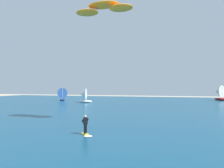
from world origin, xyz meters
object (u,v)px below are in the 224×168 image
at_px(kitesurfer, 86,128).
at_px(kite, 103,8).
at_px(sailboat_center_horizon, 219,93).
at_px(sailboat_far_right, 84,95).
at_px(sailboat_mid_left, 63,94).

distance_m(kitesurfer, kite, 14.85).
relative_size(kite, sailboat_center_horizon, 1.35).
height_order(kitesurfer, sailboat_center_horizon, sailboat_center_horizon).
bearing_deg(sailboat_center_horizon, kitesurfer, -108.21).
xyz_separation_m(sailboat_far_right, sailboat_center_horizon, (36.74, 22.58, 0.48)).
relative_size(kitesurfer, kite, 0.25).
bearing_deg(kite, sailboat_center_horizon, 68.43).
height_order(kitesurfer, sailboat_mid_left, sailboat_mid_left).
relative_size(kitesurfer, sailboat_center_horizon, 0.34).
relative_size(kite, sailboat_far_right, 1.67).
bearing_deg(sailboat_far_right, kitesurfer, -63.49).
relative_size(kitesurfer, sailboat_mid_left, 0.41).
bearing_deg(sailboat_mid_left, kitesurfer, -56.19).
height_order(kitesurfer, sailboat_far_right, sailboat_far_right).
xyz_separation_m(sailboat_mid_left, sailboat_far_right, (10.45, -6.58, -0.06)).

